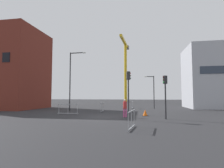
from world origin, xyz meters
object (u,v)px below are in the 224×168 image
at_px(traffic_cone_by_barrier, 145,113).
at_px(construction_crane, 125,62).
at_px(streetlamp_short, 152,89).
at_px(pedestrian_walking, 125,107).
at_px(traffic_light_island, 128,87).
at_px(streetlamp_tall, 72,76).
at_px(traffic_light_near, 165,90).

bearing_deg(traffic_cone_by_barrier, construction_crane, 98.21).
relative_size(streetlamp_short, pedestrian_walking, 3.06).
distance_m(construction_crane, traffic_light_island, 44.06).
xyz_separation_m(construction_crane, pedestrian_walking, (3.89, -41.15, -12.10)).
height_order(streetlamp_tall, traffic_light_near, streetlamp_tall).
relative_size(streetlamp_tall, traffic_light_island, 1.91).
distance_m(streetlamp_short, pedestrian_walking, 12.32).
bearing_deg(pedestrian_walking, traffic_light_island, -72.92).
height_order(streetlamp_short, traffic_cone_by_barrier, streetlamp_short).
bearing_deg(traffic_light_near, streetlamp_tall, 151.13).
xyz_separation_m(construction_crane, traffic_cone_by_barrier, (5.73, -39.71, -12.78)).
bearing_deg(streetlamp_short, pedestrian_walking, -104.96).
height_order(streetlamp_tall, traffic_cone_by_barrier, streetlamp_tall).
height_order(streetlamp_short, pedestrian_walking, streetlamp_short).
distance_m(traffic_light_island, traffic_light_near, 3.16).
xyz_separation_m(construction_crane, traffic_light_island, (4.34, -42.61, -10.36)).
distance_m(construction_crane, streetlamp_short, 31.85).
distance_m(construction_crane, pedestrian_walking, 43.07).
bearing_deg(traffic_light_near, traffic_cone_by_barrier, 127.14).
bearing_deg(construction_crane, traffic_cone_by_barrier, -81.79).
relative_size(streetlamp_short, traffic_light_near, 1.38).
bearing_deg(pedestrian_walking, traffic_cone_by_barrier, 37.95).
xyz_separation_m(traffic_light_near, pedestrian_walking, (-3.53, 0.78, -1.53)).
distance_m(streetlamp_tall, pedestrian_walking, 9.79).
xyz_separation_m(traffic_light_island, pedestrian_walking, (-0.45, 1.45, -1.74)).
height_order(construction_crane, pedestrian_walking, construction_crane).
relative_size(streetlamp_short, traffic_light_island, 1.26).
height_order(construction_crane, traffic_light_island, construction_crane).
relative_size(streetlamp_tall, pedestrian_walking, 4.63).
height_order(traffic_light_island, pedestrian_walking, traffic_light_island).
height_order(streetlamp_tall, pedestrian_walking, streetlamp_tall).
bearing_deg(traffic_light_island, pedestrian_walking, 107.08).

